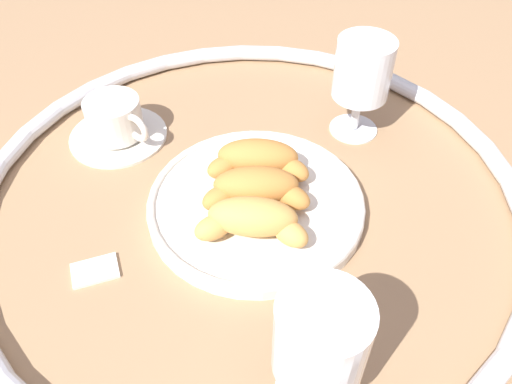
# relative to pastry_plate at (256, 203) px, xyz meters

# --- Properties ---
(ground_plane) EXTENTS (2.20, 2.20, 0.00)m
(ground_plane) POSITION_rel_pastry_plate_xyz_m (0.01, -0.02, -0.01)
(ground_plane) COLOR #997551
(table_chrome_rim) EXTENTS (0.68, 0.68, 0.02)m
(table_chrome_rim) POSITION_rel_pastry_plate_xyz_m (0.01, -0.02, 0.00)
(table_chrome_rim) COLOR silver
(table_chrome_rim) RESTS_ON ground_plane
(pastry_plate) EXTENTS (0.26, 0.26, 0.02)m
(pastry_plate) POSITION_rel_pastry_plate_xyz_m (0.00, 0.00, 0.00)
(pastry_plate) COLOR silver
(pastry_plate) RESTS_ON ground_plane
(croissant_large) EXTENTS (0.13, 0.09, 0.04)m
(croissant_large) POSITION_rel_pastry_plate_xyz_m (0.01, -0.05, 0.03)
(croissant_large) COLOR #BC7A38
(croissant_large) RESTS_ON pastry_plate
(croissant_small) EXTENTS (0.13, 0.09, 0.04)m
(croissant_small) POSITION_rel_pastry_plate_xyz_m (-0.00, 0.00, 0.03)
(croissant_small) COLOR #BC7A38
(croissant_small) RESTS_ON pastry_plate
(croissant_extra) EXTENTS (0.13, 0.08, 0.04)m
(croissant_extra) POSITION_rel_pastry_plate_xyz_m (-0.01, 0.05, 0.03)
(croissant_extra) COLOR #D6994C
(croissant_extra) RESTS_ON pastry_plate
(coffee_cup_near) EXTENTS (0.14, 0.14, 0.06)m
(coffee_cup_near) POSITION_rel_pastry_plate_xyz_m (0.23, -0.07, 0.02)
(coffee_cup_near) COLOR silver
(coffee_cup_near) RESTS_ON ground_plane
(juice_glass_left) EXTENTS (0.08, 0.08, 0.14)m
(juice_glass_left) POSITION_rel_pastry_plate_xyz_m (-0.12, 0.20, 0.08)
(juice_glass_left) COLOR white
(juice_glass_left) RESTS_ON ground_plane
(juice_glass_right) EXTENTS (0.08, 0.08, 0.14)m
(juice_glass_right) POSITION_rel_pastry_plate_xyz_m (-0.08, -0.19, 0.08)
(juice_glass_right) COLOR white
(juice_glass_right) RESTS_ON ground_plane
(sugar_packet) EXTENTS (0.06, 0.06, 0.01)m
(sugar_packet) POSITION_rel_pastry_plate_xyz_m (0.14, 0.15, -0.01)
(sugar_packet) COLOR white
(sugar_packet) RESTS_ON ground_plane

